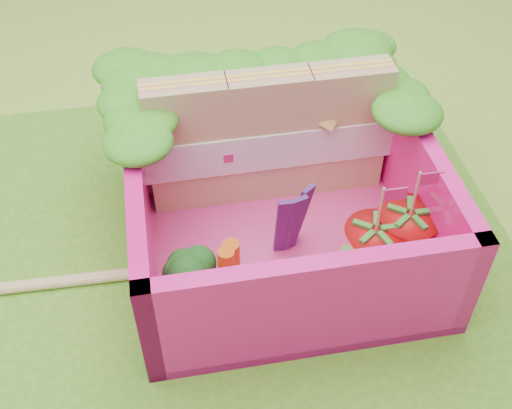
{
  "coord_description": "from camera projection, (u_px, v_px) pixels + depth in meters",
  "views": [
    {
      "loc": [
        -0.25,
        -1.92,
        2.27
      ],
      "look_at": [
        0.11,
        0.06,
        0.28
      ],
      "focal_mm": 45.0,
      "sensor_mm": 36.0,
      "label": 1
    }
  ],
  "objects": [
    {
      "name": "carrot_sticks",
      "position": [
        229.0,
        271.0,
        2.64
      ],
      "size": [
        0.1,
        0.12,
        0.29
      ],
      "color": "#D56312",
      "rests_on": "bento_floor"
    },
    {
      "name": "strawberry_right",
      "position": [
        405.0,
        236.0,
        2.78
      ],
      "size": [
        0.28,
        0.28,
        0.52
      ],
      "color": "red",
      "rests_on": "bento_floor"
    },
    {
      "name": "ground",
      "position": [
        235.0,
        260.0,
        2.97
      ],
      "size": [
        14.0,
        14.0,
        0.0
      ],
      "primitive_type": "plane",
      "color": "#89BD35",
      "rests_on": "ground"
    },
    {
      "name": "bento_floor",
      "position": [
        279.0,
        236.0,
        3.01
      ],
      "size": [
        1.3,
        1.3,
        0.05
      ],
      "primitive_type": "cube",
      "color": "#DF3885",
      "rests_on": "placemat"
    },
    {
      "name": "snap_peas",
      "position": [
        376.0,
        259.0,
        2.84
      ],
      "size": [
        0.58,
        0.53,
        0.05
      ],
      "color": "#68B93A",
      "rests_on": "bento_floor"
    },
    {
      "name": "lettuce_ruffle",
      "position": [
        262.0,
        75.0,
        2.93
      ],
      "size": [
        1.43,
        0.83,
        0.11
      ],
      "color": "#248A19",
      "rests_on": "bento_box"
    },
    {
      "name": "bento_box",
      "position": [
        281.0,
        197.0,
        2.83
      ],
      "size": [
        1.3,
        1.3,
        0.55
      ],
      "color": "#FF158B",
      "rests_on": "placemat"
    },
    {
      "name": "purple_wedges",
      "position": [
        292.0,
        222.0,
        2.77
      ],
      "size": [
        0.15,
        0.1,
        0.38
      ],
      "color": "#441B60",
      "rests_on": "bento_floor"
    },
    {
      "name": "chopsticks",
      "position": [
        10.0,
        288.0,
        2.79
      ],
      "size": [
        2.09,
        0.12,
        0.04
      ],
      "color": "#E0BE7B",
      "rests_on": "placemat"
    },
    {
      "name": "broccoli",
      "position": [
        181.0,
        270.0,
        2.59
      ],
      "size": [
        0.3,
        0.3,
        0.26
      ],
      "color": "#6BAB53",
      "rests_on": "bento_floor"
    },
    {
      "name": "placemat",
      "position": [
        235.0,
        258.0,
        2.96
      ],
      "size": [
        2.6,
        2.6,
        0.03
      ],
      "primitive_type": "cube",
      "color": "#549822",
      "rests_on": "ground"
    },
    {
      "name": "sandwich_stack",
      "position": [
        269.0,
        137.0,
        2.97
      ],
      "size": [
        1.2,
        0.18,
        0.66
      ],
      "color": "tan",
      "rests_on": "bento_floor"
    },
    {
      "name": "strawberry_left",
      "position": [
        372.0,
        251.0,
        2.73
      ],
      "size": [
        0.26,
        0.26,
        0.5
      ],
      "color": "red",
      "rests_on": "bento_floor"
    }
  ]
}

